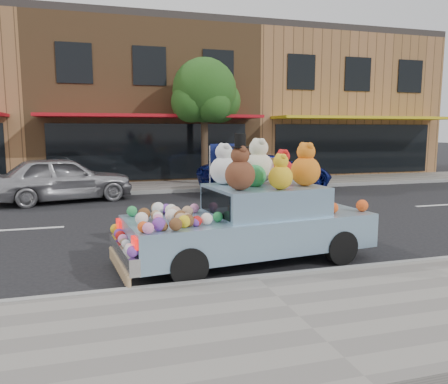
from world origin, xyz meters
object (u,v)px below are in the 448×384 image
object	(u,v)px
car_silver	(63,179)
art_car	(250,216)
car_blue	(268,173)
street_tree	(205,96)

from	to	relation	value
car_silver	art_car	xyz separation A→B (m)	(3.69, -7.92, 0.06)
car_blue	street_tree	bearing A→B (deg)	26.99
car_silver	car_blue	world-z (taller)	car_silver
street_tree	car_silver	world-z (taller)	street_tree
car_silver	art_car	size ratio (longest dim) A/B	0.95
car_silver	car_blue	bearing A→B (deg)	-101.47
street_tree	car_blue	world-z (taller)	street_tree
art_car	car_blue	bearing A→B (deg)	59.55
street_tree	art_car	distance (m)	10.93
street_tree	art_car	bearing A→B (deg)	-99.34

